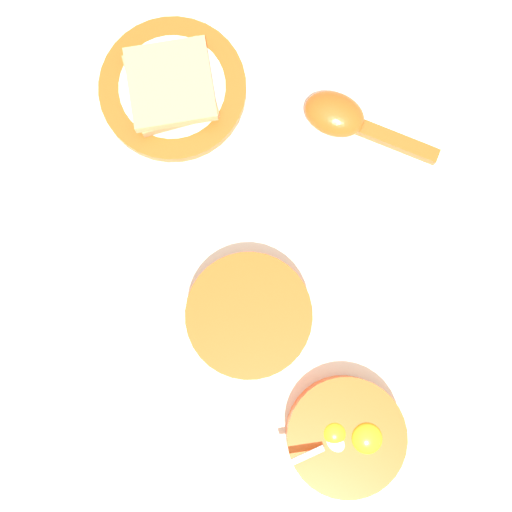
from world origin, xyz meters
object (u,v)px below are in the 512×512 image
congee_bowl (249,316)px  toast_sandwich (171,85)px  toast_plate (173,89)px  egg_bowl (346,436)px  soup_spoon (345,119)px

congee_bowl → toast_sandwich: bearing=157.9°
toast_plate → toast_sandwich: (0.00, -0.00, 0.03)m
egg_bowl → soup_spoon: size_ratio=0.83×
toast_plate → soup_spoon: soup_spoon is taller
egg_bowl → toast_sandwich: bearing=165.5°
egg_bowl → toast_sandwich: 0.47m
soup_spoon → congee_bowl: (0.11, -0.25, 0.01)m
egg_bowl → congee_bowl: size_ratio=0.97×
egg_bowl → congee_bowl: 0.18m
toast_plate → toast_sandwich: 0.03m
toast_sandwich → congee_bowl: toast_sandwich is taller
toast_sandwich → congee_bowl: 0.30m
toast_sandwich → congee_bowl: (0.28, -0.11, -0.01)m
egg_bowl → toast_plate: egg_bowl is taller
toast_plate → toast_sandwich: size_ratio=1.32×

